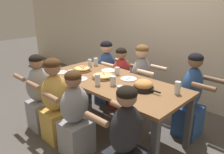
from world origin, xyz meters
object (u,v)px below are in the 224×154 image
at_px(pizza_board_second, 103,76).
at_px(diner_near_midleft, 56,103).
at_px(drinking_glass_c, 178,88).
at_px(drinking_glass_d, 113,81).
at_px(drinking_glass_b, 90,63).
at_px(drinking_glass_f, 117,72).
at_px(diner_far_center, 141,83).
at_px(diner_near_left, 40,96).
at_px(drinking_glass_g, 96,62).
at_px(diner_near_right, 125,145).
at_px(empty_plate_d, 129,79).
at_px(diner_far_right, 191,99).
at_px(diner_far_left, 107,74).
at_px(drinking_glass_a, 120,91).
at_px(diner_near_center, 75,117).
at_px(drinking_glass_e, 98,80).
at_px(diner_far_midleft, 121,81).
at_px(pizza_board_main, 82,69).
at_px(empty_plate_a, 108,70).
at_px(empty_plate_b, 61,73).
at_px(empty_plate_c, 80,79).
at_px(drinking_glass_h, 71,74).
at_px(skillet_bowl, 144,86).

bearing_deg(pizza_board_second, diner_near_midleft, -108.75).
distance_m(drinking_glass_c, drinking_glass_d, 0.78).
xyz_separation_m(drinking_glass_b, drinking_glass_f, (0.58, 0.01, -0.01)).
xyz_separation_m(drinking_glass_b, diner_far_center, (0.69, 0.45, -0.29)).
height_order(drinking_glass_d, diner_near_left, diner_near_left).
bearing_deg(drinking_glass_g, diner_near_right, -33.28).
distance_m(drinking_glass_d, diner_near_right, 0.92).
distance_m(empty_plate_d, drinking_glass_d, 0.31).
relative_size(drinking_glass_d, drinking_glass_f, 1.07).
relative_size(diner_far_right, diner_far_left, 1.04).
bearing_deg(drinking_glass_a, drinking_glass_c, 49.02).
xyz_separation_m(drinking_glass_b, drinking_glass_c, (1.54, -0.01, 0.00)).
distance_m(drinking_glass_c, drinking_glass_g, 1.55).
relative_size(drinking_glass_d, diner_near_center, 0.12).
xyz_separation_m(drinking_glass_e, diner_far_midleft, (-0.41, 0.90, -0.35)).
bearing_deg(pizza_board_main, diner_near_midleft, -68.72).
bearing_deg(diner_near_right, diner_far_left, 50.35).
distance_m(diner_far_center, diner_far_left, 0.77).
bearing_deg(empty_plate_a, drinking_glass_f, -11.58).
bearing_deg(empty_plate_b, pizza_board_main, 64.23).
distance_m(empty_plate_d, drinking_glass_b, 0.83).
bearing_deg(diner_near_right, empty_plate_c, 71.61).
distance_m(drinking_glass_d, drinking_glass_h, 0.66).
distance_m(empty_plate_d, diner_far_center, 0.53).
height_order(empty_plate_b, drinking_glass_h, drinking_glass_h).
xyz_separation_m(diner_near_left, diner_far_right, (1.61, 1.31, 0.03)).
xyz_separation_m(empty_plate_a, drinking_glass_f, (0.23, -0.05, 0.04)).
xyz_separation_m(drinking_glass_c, drinking_glass_f, (-0.96, 0.02, -0.02)).
xyz_separation_m(empty_plate_b, diner_far_right, (1.59, 0.94, -0.24)).
relative_size(drinking_glass_a, drinking_glass_h, 1.16).
bearing_deg(pizza_board_main, drinking_glass_f, 23.79).
bearing_deg(drinking_glass_e, drinking_glass_f, 102.35).
xyz_separation_m(empty_plate_d, diner_far_left, (-0.90, 0.46, -0.24)).
distance_m(drinking_glass_e, diner_near_midleft, 0.62).
xyz_separation_m(skillet_bowl, diner_near_center, (-0.46, -0.68, -0.33)).
xyz_separation_m(drinking_glass_e, diner_near_midleft, (-0.37, -0.40, -0.30)).
xyz_separation_m(drinking_glass_e, drinking_glass_h, (-0.49, -0.05, -0.02)).
height_order(drinking_glass_c, drinking_glass_f, drinking_glass_c).
relative_size(drinking_glass_b, diner_near_right, 0.12).
relative_size(drinking_glass_e, diner_near_center, 0.14).
relative_size(pizza_board_main, drinking_glass_a, 2.46).
height_order(diner_far_midleft, diner_near_center, diner_near_center).
bearing_deg(diner_far_midleft, drinking_glass_a, 41.23).
bearing_deg(drinking_glass_b, empty_plate_a, 9.55).
distance_m(drinking_glass_a, diner_far_right, 1.08).
relative_size(skillet_bowl, drinking_glass_g, 2.86).
distance_m(pizza_board_second, diner_far_left, 0.94).
height_order(drinking_glass_e, drinking_glass_g, drinking_glass_e).
xyz_separation_m(pizza_board_main, skillet_bowl, (1.13, 0.03, 0.03)).
bearing_deg(drinking_glass_d, drinking_glass_g, 151.50).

